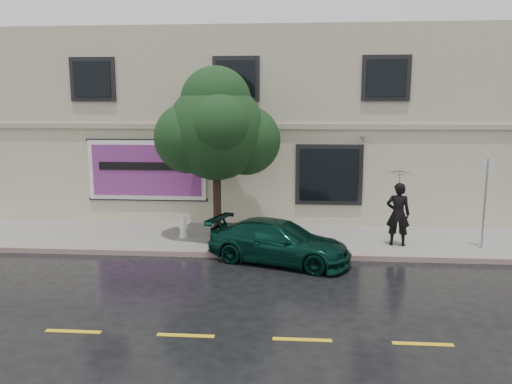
# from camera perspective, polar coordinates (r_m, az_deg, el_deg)

# --- Properties ---
(ground) EXTENTS (90.00, 90.00, 0.00)m
(ground) POSITION_cam_1_polar(r_m,az_deg,el_deg) (13.10, -4.71, -9.36)
(ground) COLOR black
(ground) RESTS_ON ground
(sidewalk) EXTENTS (20.00, 3.50, 0.15)m
(sidewalk) POSITION_cam_1_polar(r_m,az_deg,el_deg) (16.15, -2.88, -5.34)
(sidewalk) COLOR gray
(sidewalk) RESTS_ON ground
(curb) EXTENTS (20.00, 0.18, 0.16)m
(curb) POSITION_cam_1_polar(r_m,az_deg,el_deg) (14.48, -3.76, -7.14)
(curb) COLOR gray
(curb) RESTS_ON ground
(road_marking) EXTENTS (19.00, 0.12, 0.01)m
(road_marking) POSITION_cam_1_polar(r_m,az_deg,el_deg) (9.92, -8.04, -15.92)
(road_marking) COLOR gold
(road_marking) RESTS_ON ground
(building) EXTENTS (20.00, 8.12, 7.00)m
(building) POSITION_cam_1_polar(r_m,az_deg,el_deg) (21.31, -0.97, 7.69)
(building) COLOR beige
(building) RESTS_ON ground
(billboard) EXTENTS (4.30, 0.16, 2.20)m
(billboard) POSITION_cam_1_polar(r_m,az_deg,el_deg) (18.04, -12.39, 2.46)
(billboard) COLOR white
(billboard) RESTS_ON ground
(car) EXTENTS (4.35, 2.99, 1.16)m
(car) POSITION_cam_1_polar(r_m,az_deg,el_deg) (13.89, 2.65, -5.69)
(car) COLOR black
(car) RESTS_ON ground
(pedestrian) EXTENTS (0.76, 0.57, 1.91)m
(pedestrian) POSITION_cam_1_polar(r_m,az_deg,el_deg) (15.49, 15.93, -2.44)
(pedestrian) COLOR black
(pedestrian) RESTS_ON sidewalk
(umbrella) EXTENTS (1.04, 1.04, 0.63)m
(umbrella) POSITION_cam_1_polar(r_m,az_deg,el_deg) (15.28, 16.15, 2.22)
(umbrella) COLOR black
(umbrella) RESTS_ON pedestrian
(street_tree) EXTENTS (3.04, 3.04, 4.89)m
(street_tree) POSITION_cam_1_polar(r_m,az_deg,el_deg) (15.59, -4.57, 6.89)
(street_tree) COLOR black
(street_tree) RESTS_ON sidewalk
(fire_hydrant) EXTENTS (0.29, 0.27, 0.70)m
(fire_hydrant) POSITION_cam_1_polar(r_m,az_deg,el_deg) (16.07, -8.33, -3.98)
(fire_hydrant) COLOR silver
(fire_hydrant) RESTS_ON sidewalk
(sign_pole) EXTENTS (0.31, 0.13, 2.65)m
(sign_pole) POSITION_cam_1_polar(r_m,az_deg,el_deg) (15.87, 24.74, -0.36)
(sign_pole) COLOR #919399
(sign_pole) RESTS_ON sidewalk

